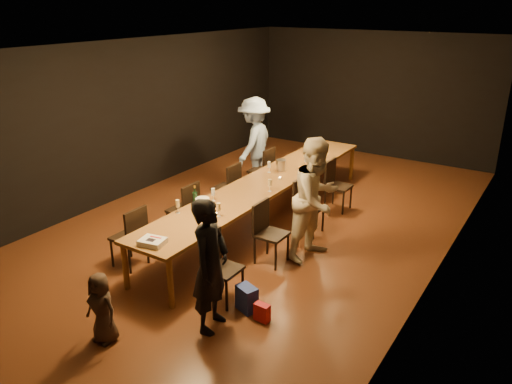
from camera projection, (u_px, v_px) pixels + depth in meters
The scene contains 30 objects.
ground at pixel (265, 221), 8.84m from camera, with size 10.00×10.00×0.00m, color #472411.
room_shell at pixel (266, 105), 8.09m from camera, with size 6.04×10.04×3.02m.
table at pixel (265, 184), 8.59m from camera, with size 0.90×6.00×0.75m.
chair_right_0 at pixel (223, 268), 6.36m from camera, with size 0.42×0.42×0.93m, color black, non-canonical shape.
chair_right_1 at pixel (272, 234), 7.30m from camera, with size 0.42×0.42×0.93m, color black, non-canonical shape.
chair_right_2 at pixel (309, 207), 8.24m from camera, with size 0.42×0.42×0.93m, color black, non-canonical shape.
chair_right_3 at pixel (339, 186), 9.18m from camera, with size 0.42×0.42×0.93m, color black, non-canonical shape.
chair_left_0 at pixel (128, 236), 7.22m from camera, with size 0.42×0.42×0.93m, color black, non-canonical shape.
chair_left_1 at pixel (183, 209), 8.16m from camera, with size 0.42×0.42×0.93m, color black, non-canonical shape.
chair_left_2 at pixel (226, 187), 9.10m from camera, with size 0.42×0.42×0.93m, color black, non-canonical shape.
chair_left_3 at pixel (261, 170), 10.04m from camera, with size 0.42×0.42×0.93m, color black, non-canonical shape.
woman_birthday at pixel (210, 266), 5.71m from camera, with size 0.60×0.39×1.64m, color black.
woman_tan at pixel (316, 199), 7.32m from camera, with size 0.90×0.70×1.86m, color beige.
man_blue at pixel (254, 143), 10.19m from camera, with size 1.20×0.69×1.86m, color #95B4E6.
child at pixel (102, 308), 5.60m from camera, with size 0.42×0.27×0.86m, color #402E24.
gift_bag_red at pixel (262, 312), 6.06m from camera, with size 0.19×0.11×0.23m, color red.
gift_bag_blue at pixel (247, 298), 6.25m from camera, with size 0.27×0.18×0.33m, color #263DA6.
birthday_cake at pixel (152, 242), 6.35m from camera, with size 0.36×0.31×0.07m.
plate_stack at pixel (202, 202), 7.53m from camera, with size 0.22×0.22×0.12m, color white.
champagne_bottle at pixel (195, 195), 7.55m from camera, with size 0.07×0.07×0.30m, color black, non-canonical shape.
ice_bucket at pixel (281, 165), 9.10m from camera, with size 0.18×0.18×0.20m, color #B3B3B8.
wineglass_0 at pixel (178, 207), 7.26m from camera, with size 0.06×0.06×0.21m, color beige, non-canonical shape.
wineglass_1 at pixel (219, 210), 7.14m from camera, with size 0.06×0.06×0.21m, color beige, non-canonical shape.
wineglass_2 at pixel (213, 195), 7.70m from camera, with size 0.06×0.06×0.21m, color silver, non-canonical shape.
wineglass_3 at pixel (270, 185), 8.08m from camera, with size 0.06×0.06×0.21m, color beige, non-canonical shape.
wineglass_4 at pixel (269, 167), 8.97m from camera, with size 0.06×0.06×0.21m, color silver, non-canonical shape.
wineglass_5 at pixel (306, 161), 9.29m from camera, with size 0.06×0.06×0.21m, color silver, non-canonical shape.
tealight_near at pixel (216, 214), 7.22m from camera, with size 0.05×0.05×0.03m, color #B2B7B2.
tealight_mid at pixel (280, 178), 8.67m from camera, with size 0.05×0.05×0.03m, color #B2B7B2.
tealight_far at pixel (325, 153), 10.11m from camera, with size 0.05×0.05×0.03m, color #B2B7B2.
Camera 1 is at (4.23, -6.86, 3.66)m, focal length 35.00 mm.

